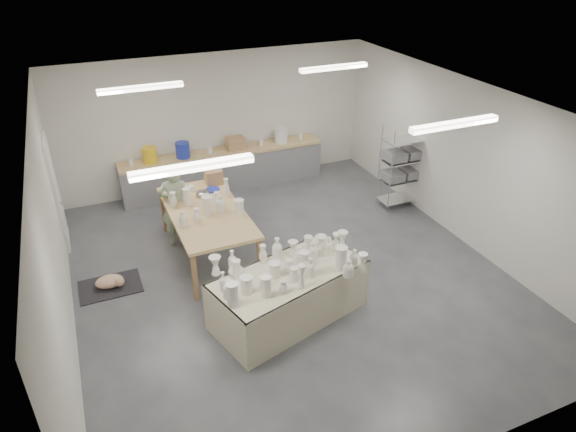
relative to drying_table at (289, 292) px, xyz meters
name	(u,v)px	position (x,y,z in m)	size (l,w,h in m)	color
room	(280,164)	(0.33, 1.13, 1.61)	(8.00, 8.02, 3.00)	#424449
back_counter	(224,168)	(0.43, 4.72, 0.04)	(4.60, 0.60, 1.24)	tan
wire_shelf	(402,165)	(3.64, 2.44, 0.47)	(0.88, 0.48, 1.80)	silver
drying_table	(289,292)	(0.00, 0.00, 0.00)	(2.54, 1.72, 1.20)	olive
work_table	(206,208)	(-0.63, 2.24, 0.47)	(1.26, 2.50, 1.31)	tan
rug	(110,286)	(-2.46, 1.85, -0.44)	(1.00, 0.70, 0.02)	black
cat	(111,281)	(-2.44, 1.84, -0.33)	(0.54, 0.46, 0.19)	white
potter	(176,205)	(-1.07, 2.75, 0.37)	(0.60, 0.39, 1.64)	#9AAD86
red_stool	(176,223)	(-1.07, 3.02, -0.15)	(0.42, 0.42, 0.33)	#B4192C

